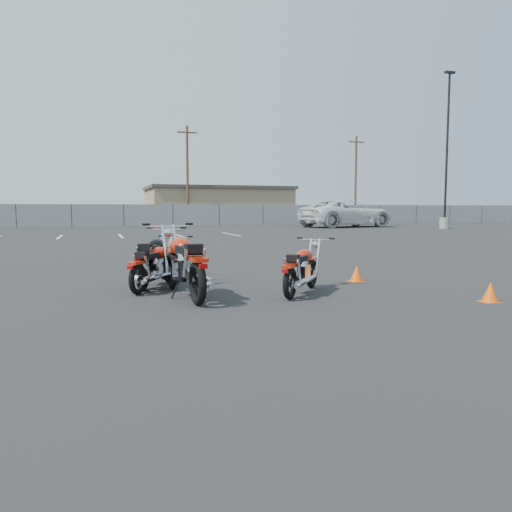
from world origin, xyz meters
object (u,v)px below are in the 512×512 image
object	(u,v)px
motorcycle_second_black	(154,259)
motorcycle_front_red	(155,266)
white_van	(347,206)
motorcycle_third_red	(185,264)
motorcycle_rear_red	(302,269)

from	to	relation	value
motorcycle_second_black	motorcycle_front_red	bearing A→B (deg)	-94.72
motorcycle_front_red	white_van	xyz separation A→B (m)	(17.90, 26.33, 1.26)
motorcycle_front_red	motorcycle_second_black	size ratio (longest dim) A/B	0.82
motorcycle_front_red	motorcycle_third_red	bearing A→B (deg)	-69.22
motorcycle_second_black	motorcycle_rear_red	size ratio (longest dim) A/B	1.29
motorcycle_front_red	motorcycle_third_red	size ratio (longest dim) A/B	0.72
motorcycle_third_red	motorcycle_rear_red	world-z (taller)	motorcycle_third_red
motorcycle_third_red	motorcycle_second_black	bearing A→B (deg)	101.67
motorcycle_second_black	white_van	bearing A→B (deg)	55.28
motorcycle_front_red	motorcycle_rear_red	size ratio (longest dim) A/B	1.06
motorcycle_rear_red	white_van	bearing A→B (deg)	60.46
motorcycle_front_red	motorcycle_rear_red	bearing A→B (deg)	-28.27
motorcycle_third_red	white_van	bearing A→B (deg)	57.24
motorcycle_third_red	motorcycle_rear_red	xyz separation A→B (m)	(1.93, -0.29, -0.12)
white_van	motorcycle_second_black	bearing A→B (deg)	134.40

